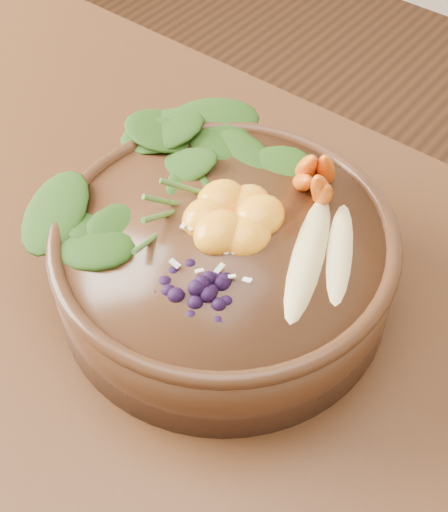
{
  "coord_description": "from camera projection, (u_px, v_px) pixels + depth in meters",
  "views": [
    {
      "loc": [
        0.24,
        -0.14,
        1.25
      ],
      "look_at": [
        -0.01,
        0.17,
        0.8
      ],
      "focal_mm": 50.0,
      "sensor_mm": 36.0,
      "label": 1
    }
  ],
  "objects": [
    {
      "name": "dining_table",
      "position": [
        108.0,
        485.0,
        0.61
      ],
      "size": [
        1.6,
        0.9,
        0.75
      ],
      "color": "#331C0C",
      "rests_on": "ground"
    },
    {
      "name": "stoneware_bowl",
      "position": [
        224.0,
        264.0,
        0.61
      ],
      "size": [
        0.36,
        0.36,
        0.08
      ],
      "primitive_type": "cylinder",
      "rotation": [
        0.0,
        0.0,
        0.34
      ],
      "color": "#452512",
      "rests_on": "dining_table"
    },
    {
      "name": "kale_heap",
      "position": [
        197.0,
        155.0,
        0.61
      ],
      "size": [
        0.23,
        0.22,
        0.04
      ],
      "primitive_type": null,
      "rotation": [
        0.0,
        0.0,
        0.34
      ],
      "color": "#254E10",
      "rests_on": "stoneware_bowl"
    },
    {
      "name": "carrot_cluster",
      "position": [
        313.0,
        150.0,
        0.58
      ],
      "size": [
        0.08,
        0.08,
        0.08
      ],
      "primitive_type": null,
      "rotation": [
        0.0,
        0.0,
        0.34
      ],
      "color": "orange",
      "rests_on": "stoneware_bowl"
    },
    {
      "name": "banana_halves",
      "position": [
        326.0,
        242.0,
        0.55
      ],
      "size": [
        0.11,
        0.16,
        0.03
      ],
      "rotation": [
        0.0,
        0.0,
        0.34
      ],
      "color": "#E0CC84",
      "rests_on": "stoneware_bowl"
    },
    {
      "name": "mandarin_cluster",
      "position": [
        233.0,
        205.0,
        0.58
      ],
      "size": [
        0.11,
        0.11,
        0.03
      ],
      "primitive_type": null,
      "rotation": [
        0.0,
        0.0,
        0.34
      ],
      "color": "orange",
      "rests_on": "stoneware_bowl"
    },
    {
      "name": "blueberry_pile",
      "position": [
        202.0,
        271.0,
        0.53
      ],
      "size": [
        0.16,
        0.14,
        0.04
      ],
      "primitive_type": null,
      "rotation": [
        0.0,
        0.0,
        0.34
      ],
      "color": "black",
      "rests_on": "stoneware_bowl"
    },
    {
      "name": "coconut_flakes",
      "position": [
        218.0,
        247.0,
        0.56
      ],
      "size": [
        0.11,
        0.09,
        0.01
      ],
      "primitive_type": null,
      "rotation": [
        0.0,
        0.0,
        0.34
      ],
      "color": "white",
      "rests_on": "stoneware_bowl"
    }
  ]
}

